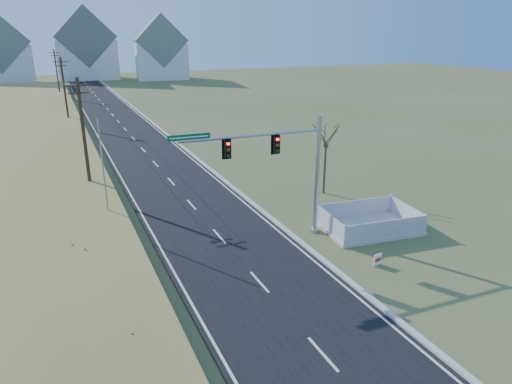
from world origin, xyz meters
name	(u,v)px	position (x,y,z in m)	size (l,w,h in m)	color
ground	(244,266)	(0.00, 0.00, 0.00)	(260.00, 260.00, 0.00)	#4B5429
road	(114,117)	(0.00, 50.00, 0.03)	(8.00, 180.00, 0.06)	black
curb	(142,115)	(4.15, 50.00, 0.09)	(0.30, 180.00, 0.18)	#B2AFA8
utility_pole_near	(84,137)	(-6.50, 15.00, 4.68)	(1.80, 0.26, 9.00)	#422D1E
utility_pole_mid	(65,91)	(-6.50, 45.00, 4.68)	(1.80, 0.26, 9.00)	#422D1E
utility_pole_far	(57,73)	(-6.50, 75.00, 4.68)	(1.80, 0.26, 9.00)	#422D1E
condo_n	(86,50)	(2.00, 112.00, 7.61)	(15.27, 10.20, 18.54)	silver
condo_ne	(161,53)	(20.00, 104.00, 6.84)	(14.12, 10.51, 16.52)	silver
traffic_signal_mast	(290,166)	(3.95, 2.39, 4.53)	(9.31, 0.75, 7.41)	#9EA0A5
fence_enclosure	(369,225)	(9.22, 1.19, 0.27)	(6.29, 4.64, 1.34)	#B7B5AD
open_sign	(378,260)	(6.63, -2.95, 0.35)	(0.54, 0.14, 0.67)	white
flagpole	(105,187)	(-6.01, 8.11, 2.86)	(0.32, 0.32, 7.17)	#B7B5AD
bare_tree	(326,134)	(10.31, 8.37, 4.75)	(2.22, 2.22, 5.89)	#4C3F33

